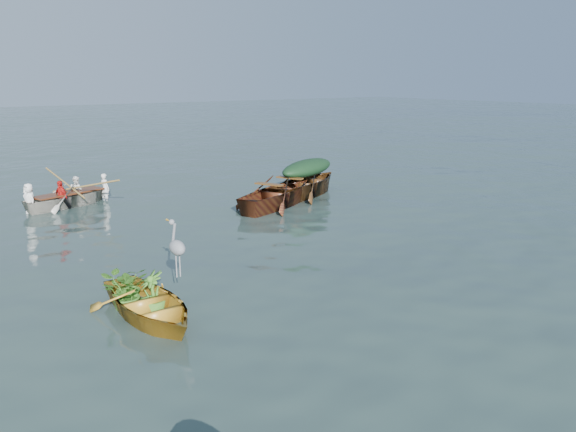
{
  "coord_description": "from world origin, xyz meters",
  "views": [
    {
      "loc": [
        -6.78,
        -7.52,
        3.59
      ],
      "look_at": [
        0.52,
        2.58,
        0.5
      ],
      "focal_mm": 35.0,
      "sensor_mm": 36.0,
      "label": 1
    }
  ],
  "objects_px": {
    "yellow_dinghy": "(149,318)",
    "green_tarp_boat": "(307,195)",
    "rowed_boat": "(70,206)",
    "heron": "(178,257)",
    "open_wooden_boat": "(280,205)"
  },
  "relations": [
    {
      "from": "green_tarp_boat",
      "to": "heron",
      "type": "xyz_separation_m",
      "value": [
        -7.05,
        -5.79,
        0.86
      ]
    },
    {
      "from": "heron",
      "to": "open_wooden_boat",
      "type": "bearing_deg",
      "value": 40.57
    },
    {
      "from": "rowed_boat",
      "to": "heron",
      "type": "bearing_deg",
      "value": 157.87
    },
    {
      "from": "yellow_dinghy",
      "to": "heron",
      "type": "xyz_separation_m",
      "value": [
        0.55,
        0.07,
        0.86
      ]
    },
    {
      "from": "green_tarp_boat",
      "to": "open_wooden_boat",
      "type": "bearing_deg",
      "value": 90.0
    },
    {
      "from": "yellow_dinghy",
      "to": "open_wooden_boat",
      "type": "height_order",
      "value": "open_wooden_boat"
    },
    {
      "from": "green_tarp_boat",
      "to": "open_wooden_boat",
      "type": "height_order",
      "value": "green_tarp_boat"
    },
    {
      "from": "yellow_dinghy",
      "to": "green_tarp_boat",
      "type": "relative_size",
      "value": 0.61
    },
    {
      "from": "yellow_dinghy",
      "to": "heron",
      "type": "height_order",
      "value": "heron"
    },
    {
      "from": "open_wooden_boat",
      "to": "rowed_boat",
      "type": "xyz_separation_m",
      "value": [
        -4.92,
        3.43,
        0.0
      ]
    },
    {
      "from": "yellow_dinghy",
      "to": "green_tarp_boat",
      "type": "bearing_deg",
      "value": 35.45
    },
    {
      "from": "yellow_dinghy",
      "to": "green_tarp_boat",
      "type": "distance_m",
      "value": 9.59
    },
    {
      "from": "rowed_boat",
      "to": "heron",
      "type": "xyz_separation_m",
      "value": [
        -0.61,
        -8.54,
        0.86
      ]
    },
    {
      "from": "green_tarp_boat",
      "to": "heron",
      "type": "distance_m",
      "value": 9.16
    },
    {
      "from": "rowed_boat",
      "to": "heron",
      "type": "height_order",
      "value": "heron"
    }
  ]
}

